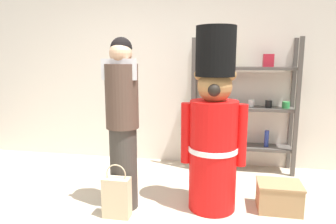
{
  "coord_description": "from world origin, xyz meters",
  "views": [
    {
      "loc": [
        0.73,
        -2.15,
        1.52
      ],
      "look_at": [
        0.2,
        0.71,
        1.0
      ],
      "focal_mm": 32.17,
      "sensor_mm": 36.0,
      "label": 1
    }
  ],
  "objects_px": {
    "shopping_bag": "(117,197)",
    "display_crate": "(279,196)",
    "person_shopper": "(123,121)",
    "teddy_bear_guard": "(214,130)",
    "merchandise_shelf": "(242,104)"
  },
  "relations": [
    {
      "from": "display_crate",
      "to": "person_shopper",
      "type": "bearing_deg",
      "value": -172.32
    },
    {
      "from": "merchandise_shelf",
      "to": "display_crate",
      "type": "xyz_separation_m",
      "value": [
        0.33,
        -1.13,
        -0.77
      ]
    },
    {
      "from": "merchandise_shelf",
      "to": "teddy_bear_guard",
      "type": "xyz_separation_m",
      "value": [
        -0.34,
        -1.2,
        -0.09
      ]
    },
    {
      "from": "merchandise_shelf",
      "to": "person_shopper",
      "type": "xyz_separation_m",
      "value": [
        -1.23,
        -1.34,
        -0.01
      ]
    },
    {
      "from": "shopping_bag",
      "to": "merchandise_shelf",
      "type": "bearing_deg",
      "value": 51.51
    },
    {
      "from": "person_shopper",
      "to": "shopping_bag",
      "type": "xyz_separation_m",
      "value": [
        -0.0,
        -0.21,
        -0.7
      ]
    },
    {
      "from": "merchandise_shelf",
      "to": "shopping_bag",
      "type": "bearing_deg",
      "value": -128.49
    },
    {
      "from": "merchandise_shelf",
      "to": "display_crate",
      "type": "distance_m",
      "value": 1.41
    },
    {
      "from": "person_shopper",
      "to": "shopping_bag",
      "type": "height_order",
      "value": "person_shopper"
    },
    {
      "from": "merchandise_shelf",
      "to": "teddy_bear_guard",
      "type": "distance_m",
      "value": 1.25
    },
    {
      "from": "shopping_bag",
      "to": "display_crate",
      "type": "height_order",
      "value": "shopping_bag"
    },
    {
      "from": "teddy_bear_guard",
      "to": "merchandise_shelf",
      "type": "bearing_deg",
      "value": 74.18
    },
    {
      "from": "teddy_bear_guard",
      "to": "shopping_bag",
      "type": "height_order",
      "value": "teddy_bear_guard"
    },
    {
      "from": "shopping_bag",
      "to": "display_crate",
      "type": "xyz_separation_m",
      "value": [
        1.56,
        0.42,
        -0.06
      ]
    },
    {
      "from": "display_crate",
      "to": "teddy_bear_guard",
      "type": "bearing_deg",
      "value": -174.38
    }
  ]
}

